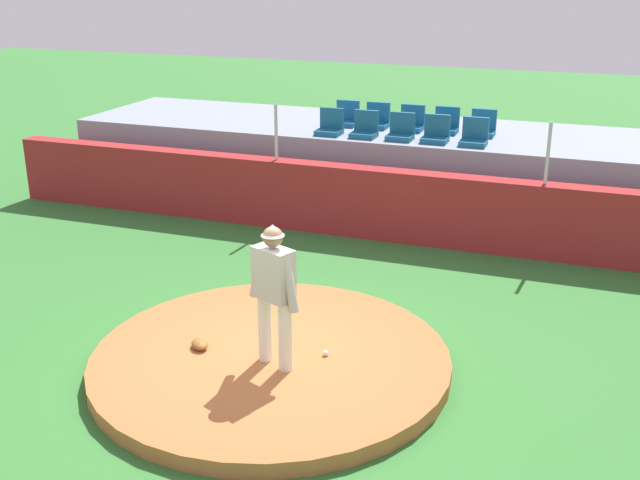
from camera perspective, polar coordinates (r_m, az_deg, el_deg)
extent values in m
plane|color=#31722F|center=(9.81, -3.66, -9.42)|extent=(60.00, 60.00, 0.00)
cylinder|color=#AF6435|center=(9.76, -3.68, -8.93)|extent=(4.50, 4.50, 0.19)
cylinder|color=silver|center=(9.39, -4.13, -6.49)|extent=(0.17, 0.17, 0.88)
cylinder|color=silver|center=(9.16, -2.60, -7.17)|extent=(0.17, 0.17, 0.88)
cube|color=#B7B2A8|center=(8.96, -3.47, -2.52)|extent=(0.56, 0.43, 0.63)
cylinder|color=#B7B2A8|center=(9.15, -4.60, -2.30)|extent=(0.32, 0.22, 0.71)
cylinder|color=#B7B2A8|center=(8.80, -2.29, -3.18)|extent=(0.28, 0.20, 0.72)
sphere|color=#8C6647|center=(8.80, -3.53, 0.23)|extent=(0.24, 0.24, 0.24)
cone|color=#B7B2A8|center=(8.77, -3.55, 0.75)|extent=(0.36, 0.36, 0.13)
sphere|color=white|center=(9.63, 0.42, -8.40)|extent=(0.07, 0.07, 0.07)
ellipsoid|color=brown|center=(9.92, -8.93, -7.64)|extent=(0.35, 0.36, 0.11)
cube|color=maroon|center=(14.05, 4.69, 2.68)|extent=(15.63, 0.40, 1.30)
cylinder|color=silver|center=(14.42, -3.28, 7.99)|extent=(0.06, 0.06, 1.05)
cylinder|color=silver|center=(13.31, 16.58, 6.19)|extent=(0.06, 0.06, 1.05)
cube|color=gray|center=(16.03, 6.81, 5.38)|extent=(14.01, 3.15, 1.62)
cube|color=#165980|center=(15.14, 0.67, 8.01)|extent=(0.48, 0.44, 0.10)
cube|color=#165980|center=(15.26, 0.90, 9.06)|extent=(0.48, 0.08, 0.40)
cube|color=#165980|center=(14.92, 3.26, 7.80)|extent=(0.48, 0.44, 0.10)
cube|color=#165980|center=(15.04, 3.48, 8.86)|extent=(0.48, 0.08, 0.40)
cube|color=#165980|center=(14.76, 5.95, 7.58)|extent=(0.48, 0.44, 0.10)
cube|color=#165980|center=(14.88, 6.16, 8.66)|extent=(0.48, 0.08, 0.40)
cube|color=#165980|center=(14.63, 8.52, 7.36)|extent=(0.48, 0.44, 0.10)
cube|color=#165980|center=(14.75, 8.72, 8.45)|extent=(0.48, 0.08, 0.40)
cube|color=#165980|center=(14.48, 11.31, 7.07)|extent=(0.48, 0.44, 0.10)
cube|color=#165980|center=(14.61, 11.49, 8.17)|extent=(0.48, 0.08, 0.40)
cube|color=#165980|center=(16.01, 1.89, 8.65)|extent=(0.48, 0.44, 0.10)
cube|color=#165980|center=(16.13, 2.10, 9.64)|extent=(0.48, 0.08, 0.40)
cube|color=#165980|center=(15.81, 4.16, 8.46)|extent=(0.48, 0.44, 0.10)
cube|color=#165980|center=(15.93, 4.36, 9.46)|extent=(0.48, 0.08, 0.40)
cube|color=#165980|center=(15.61, 6.73, 8.23)|extent=(0.48, 0.44, 0.10)
cube|color=#165980|center=(15.73, 6.93, 9.24)|extent=(0.48, 0.08, 0.40)
cube|color=#165980|center=(15.48, 9.27, 8.01)|extent=(0.48, 0.44, 0.10)
cube|color=#165980|center=(15.61, 9.45, 9.04)|extent=(0.48, 0.08, 0.40)
cube|color=#165980|center=(15.35, 11.92, 7.74)|extent=(0.48, 0.44, 0.10)
cube|color=#165980|center=(15.47, 12.09, 8.77)|extent=(0.48, 0.08, 0.40)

